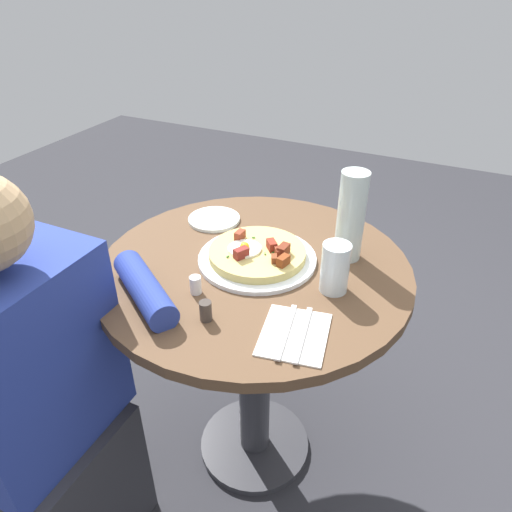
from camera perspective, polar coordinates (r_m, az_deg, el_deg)
ground_plane at (r=1.79m, az=-0.17°, el=-21.72°), size 6.00×6.00×0.00m
dining_table at (r=1.36m, az=-0.21°, el=-7.36°), size 0.82×0.82×0.76m
person_seated at (r=1.31m, az=-23.56°, el=-17.32°), size 0.52×0.42×1.14m
pizza_plate at (r=1.26m, az=0.22°, el=-0.33°), size 0.31×0.31×0.01m
breakfast_pizza at (r=1.25m, az=0.23°, el=0.37°), size 0.26×0.26×0.05m
bread_plate at (r=1.46m, az=-5.04°, el=4.42°), size 0.16×0.16×0.01m
napkin at (r=1.03m, az=4.62°, el=-9.31°), size 0.19×0.17×0.00m
fork at (r=1.03m, az=3.64°, el=-8.96°), size 0.18×0.04×0.00m
knife at (r=1.03m, az=5.62°, el=-9.29°), size 0.18×0.04×0.00m
water_glass at (r=1.14m, az=9.44°, el=-1.41°), size 0.07×0.07×0.13m
water_bottle at (r=1.24m, az=11.30°, el=4.66°), size 0.07×0.07×0.24m
salt_shaker at (r=1.15m, az=-7.25°, el=-3.45°), size 0.03×0.03×0.05m
pepper_shaker at (r=1.06m, az=-6.21°, el=-6.51°), size 0.03×0.03×0.05m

